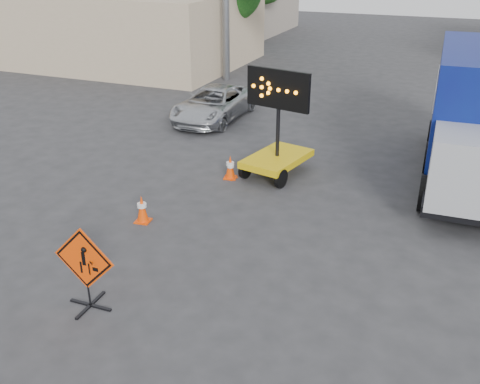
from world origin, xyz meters
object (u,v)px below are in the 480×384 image
Objects in this scene: pickup_truck at (214,104)px; box_truck at (477,124)px; arrow_board at (277,152)px; construction_sign at (85,266)px.

pickup_truck is 0.58× the size of box_truck.
box_truck is (5.40, 1.92, 0.99)m from arrow_board.
box_truck is at bearing 53.78° from construction_sign.
box_truck is at bearing -14.21° from pickup_truck.
pickup_truck is (-4.18, 4.40, -0.07)m from arrow_board.
construction_sign is at bearing -86.56° from arrow_board.
construction_sign is 0.22× the size of box_truck.
arrow_board is at bearing 79.47° from construction_sign.
arrow_board reaches higher than construction_sign.
arrow_board is at bearing -46.18° from pickup_truck.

